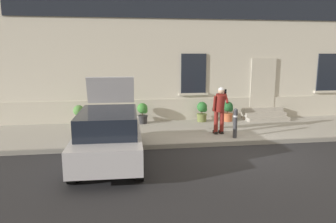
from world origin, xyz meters
name	(u,v)px	position (x,y,z in m)	size (l,w,h in m)	color
ground_plane	(250,154)	(0.00, 0.00, 0.00)	(80.00, 80.00, 0.00)	#232326
sidewalk	(222,130)	(0.00, 2.80, 0.07)	(24.00, 3.60, 0.15)	#99968E
curb_edge	(239,143)	(0.00, 0.94, 0.07)	(24.00, 0.12, 0.15)	gray
building_facade	(208,38)	(0.01, 5.29, 3.73)	(24.00, 1.52, 7.50)	beige
entrance_stoop	(264,115)	(2.42, 4.23, 0.34)	(1.87, 0.96, 0.48)	#9E998E
hatchback_car_silver	(109,135)	(-4.27, -0.16, 0.80)	(1.87, 4.11, 2.34)	#B7B7BF
bollard_near_person	(235,122)	(-0.02, 1.35, 0.71)	(0.15, 0.15, 1.04)	#333338
person_on_phone	(220,107)	(-0.41, 1.90, 1.15)	(0.51, 0.52, 1.74)	maroon
planter_cream	(79,115)	(-5.61, 3.99, 0.61)	(0.44, 0.44, 0.86)	beige
planter_charcoal	(143,113)	(-3.05, 4.16, 0.61)	(0.44, 0.44, 0.86)	#2D2D30
planter_olive	(202,111)	(-0.48, 4.14, 0.61)	(0.44, 0.44, 0.86)	#606B38
planter_terracotta	(228,111)	(0.65, 4.06, 0.61)	(0.44, 0.44, 0.86)	#B25B38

